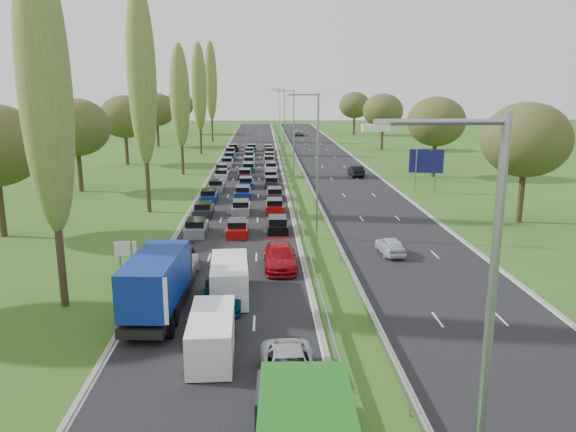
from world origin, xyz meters
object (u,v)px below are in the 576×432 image
object	(u,v)px
white_van_rear	(230,278)
direction_sign	(426,163)
blue_lorry	(159,282)
white_van_front	(212,333)
near_car_3	(182,261)
near_car_2	(176,269)
info_sign	(126,252)

from	to	relation	value
white_van_rear	direction_sign	distance (m)	39.34
blue_lorry	direction_sign	xyz separation A→B (m)	(25.11, 35.68, 1.66)
blue_lorry	white_van_front	bearing A→B (deg)	-52.08
near_car_3	blue_lorry	world-z (taller)	blue_lorry
near_car_2	direction_sign	xyz separation A→B (m)	(25.11, 29.97, 2.79)
info_sign	white_van_rear	bearing A→B (deg)	-33.75
near_car_2	info_sign	size ratio (longest dim) A/B	2.61
near_car_3	info_sign	size ratio (longest dim) A/B	2.34
near_car_2	white_van_rear	distance (m)	4.73
near_car_2	direction_sign	bearing A→B (deg)	51.92
near_car_2	near_car_3	bearing A→B (deg)	87.86
near_car_3	direction_sign	world-z (taller)	direction_sign
near_car_3	white_van_rear	bearing A→B (deg)	-55.84
near_car_2	white_van_rear	size ratio (longest dim) A/B	0.99
blue_lorry	info_sign	bearing A→B (deg)	119.54
direction_sign	info_sign	bearing A→B (deg)	-135.84
near_car_2	direction_sign	size ratio (longest dim) A/B	1.05
near_car_2	blue_lorry	distance (m)	5.83
direction_sign	near_car_2	bearing A→B (deg)	-129.96
white_van_rear	info_sign	bearing A→B (deg)	143.29
near_car_3	near_car_2	bearing A→B (deg)	-97.14
near_car_2	white_van_front	xyz separation A→B (m)	(3.30, -10.61, 0.28)
info_sign	direction_sign	bearing A→B (deg)	44.16
white_van_front	direction_sign	xyz separation A→B (m)	(21.81, 40.58, 2.51)
near_car_3	info_sign	xyz separation A→B (m)	(-3.81, 0.24, 0.64)
white_van_rear	direction_sign	size ratio (longest dim) A/B	1.06
near_car_3	blue_lorry	xyz separation A→B (m)	(-0.12, -7.47, 1.18)
blue_lorry	direction_sign	world-z (taller)	direction_sign
blue_lorry	direction_sign	size ratio (longest dim) A/B	1.67
near_car_2	near_car_3	size ratio (longest dim) A/B	1.11
near_car_2	direction_sign	distance (m)	39.20
near_car_2	white_van_front	bearing A→B (deg)	-70.86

